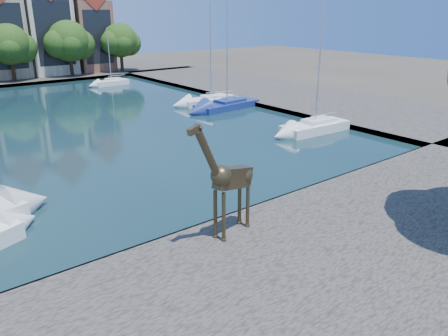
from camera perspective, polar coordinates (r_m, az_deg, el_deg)
The scene contains 14 objects.
ground at distance 21.48m, azimuth 2.28°, elevation -6.57°, with size 160.00×160.00×0.00m, color #38332B.
water_basin at distance 41.70m, azimuth -19.62°, elevation 5.52°, with size 38.00×50.00×0.08m, color black.
near_quay at distance 17.35m, azimuth 17.81°, elevation -13.66°, with size 50.00×14.00×0.50m, color #4F4A45.
right_quay at distance 54.63m, azimuth 6.15°, elevation 9.95°, with size 14.00×52.00×0.50m, color #4F4A45.
townhouse_east_mid at distance 73.68m, azimuth -22.52°, elevation 17.32°, with size 6.43×9.18×16.65m.
townhouse_east_end at distance 75.82m, azimuth -17.53°, elevation 17.16°, with size 5.44×9.18×14.43m.
far_tree_mid_east at distance 66.88m, azimuth -26.17°, elevation 14.13°, with size 7.02×5.40×7.52m.
far_tree_east at distance 69.06m, azimuth -19.54°, elevation 15.20°, with size 7.54×5.80×7.84m.
far_tree_far_east at distance 72.09m, azimuth -13.33°, elevation 15.80°, with size 6.76×5.20×7.36m.
giraffe_statue at distance 17.95m, azimuth 0.61°, elevation -1.40°, with size 3.62×1.14×5.19m.
sailboat_right_a at distance 36.92m, azimuth 11.81°, elevation 5.55°, with size 6.23×2.50×12.49m.
sailboat_right_b at distance 45.16m, azimuth 0.40°, elevation 8.41°, with size 7.30×3.13×11.77m.
sailboat_right_c at distance 47.32m, azimuth -1.71°, elevation 8.95°, with size 6.40×3.21×10.28m.
sailboat_right_d at distance 61.79m, azimuth -14.50°, elevation 10.90°, with size 4.64×1.86×7.45m.
Camera 1 is at (-12.51, -14.62, 9.56)m, focal length 35.00 mm.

